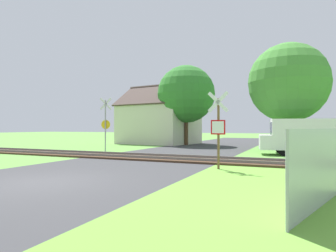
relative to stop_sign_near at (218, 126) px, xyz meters
name	(u,v)px	position (x,y,z in m)	size (l,w,h in m)	color
ground_plane	(41,183)	(-4.33, -5.15, -1.76)	(160.00, 160.00, 0.00)	#5B933D
road_asphalt	(84,173)	(-4.33, -3.15, -1.76)	(7.73, 80.00, 0.01)	#38383A
grass_verge	(264,236)	(2.53, -7.15, -1.76)	(6.00, 20.00, 0.01)	#64A237
rail_track	(152,158)	(-4.33, 2.58, -1.71)	(60.00, 2.60, 0.22)	#422D1E
stop_sign_near	(218,126)	(0.00, 0.00, 0.00)	(0.88, 0.15, 3.21)	brown
crossing_sign_far	(106,122)	(-9.35, 5.29, 0.36)	(0.86, 0.25, 3.82)	#9E9EA5
house	(159,123)	(-10.58, 16.57, 0.43)	(8.43, 7.51, 6.27)	beige
tree_right	(288,83)	(2.37, 10.94, 3.15)	(5.64, 5.64, 7.75)	#513823
tree_center	(186,94)	(-7.02, 15.27, 3.19)	(5.59, 5.59, 7.75)	#513823
mail_truck	(304,135)	(3.33, 8.14, -0.53)	(5.13, 2.61, 2.24)	white
fence_panel	(320,168)	(3.47, -4.85, -0.91)	(1.26, 3.99, 1.70)	#9E9EA5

